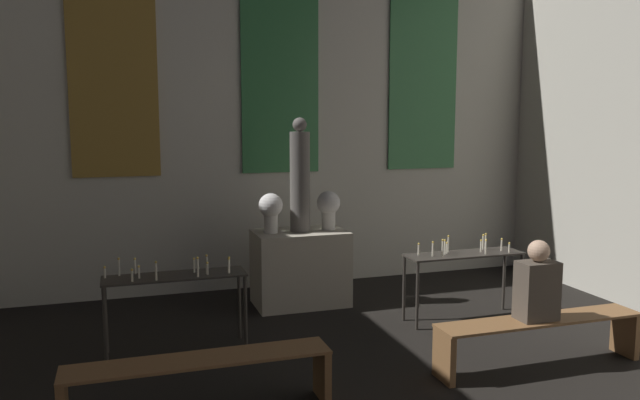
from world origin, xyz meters
TOP-DOWN VIEW (x-y plane):
  - wall_back at (0.00, 10.87)m, footprint 7.84×0.16m
  - altar at (0.00, 9.86)m, footprint 1.14×0.71m
  - statue at (0.00, 9.86)m, footprint 0.25×0.25m
  - flower_vase_left at (-0.37, 9.86)m, footprint 0.29×0.29m
  - flower_vase_right at (0.37, 9.86)m, footprint 0.29×0.29m
  - candle_rack_left at (-1.62, 8.71)m, footprint 1.39×0.39m
  - candle_rack_right at (1.62, 8.71)m, footprint 1.39×0.39m
  - pew_back_left at (-1.57, 7.25)m, footprint 2.06×0.36m
  - pew_back_right at (1.57, 7.25)m, footprint 2.06×0.36m
  - person_seated at (1.52, 7.25)m, footprint 0.36×0.24m

SIDE VIEW (x-z plane):
  - pew_back_left at x=-1.57m, z-range 0.11..0.58m
  - pew_back_right at x=1.57m, z-range 0.11..0.58m
  - altar at x=0.00m, z-range 0.00..0.93m
  - candle_rack_left at x=-1.62m, z-range 0.19..1.17m
  - candle_rack_right at x=1.62m, z-range 0.19..1.17m
  - person_seated at x=1.52m, z-range 0.43..1.17m
  - flower_vase_left at x=-0.37m, z-range 0.98..1.47m
  - flower_vase_right at x=0.37m, z-range 0.98..1.47m
  - statue at x=0.00m, z-range 0.89..2.29m
  - wall_back at x=0.00m, z-range 0.03..4.99m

